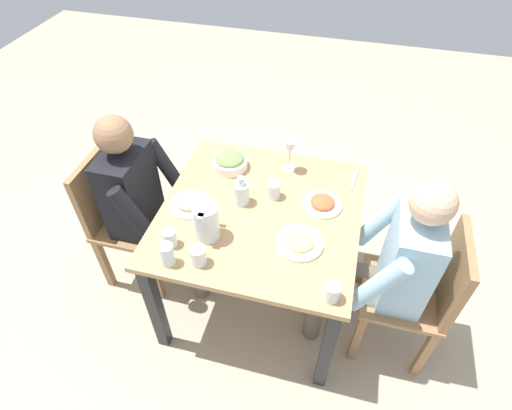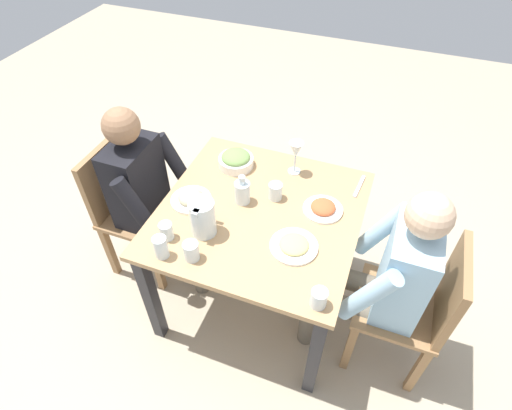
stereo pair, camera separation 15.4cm
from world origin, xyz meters
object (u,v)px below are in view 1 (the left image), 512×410
(wine_glass, at_px, (290,149))
(oil_carafe, at_px, (242,194))
(diner_near, at_px, (386,264))
(plate_rice_curry, at_px, (322,203))
(diner_far, at_px, (148,202))
(water_glass_far_right, at_px, (274,190))
(water_glass_far_left, at_px, (199,256))
(plate_fries, at_px, (299,242))
(water_pitcher, at_px, (206,221))
(dining_table, at_px, (260,226))
(salad_bowl, at_px, (230,161))
(water_glass_near_right, at_px, (332,292))
(plate_beans, at_px, (190,203))
(water_glass_center, at_px, (170,238))
(chair_near, at_px, (422,291))
(water_glass_near_left, at_px, (167,255))
(chair_far, at_px, (120,214))

(wine_glass, bearing_deg, oil_carafe, 150.47)
(diner_near, relative_size, plate_rice_curry, 5.82)
(diner_near, height_order, diner_far, same)
(diner_far, height_order, wine_glass, diner_far)
(diner_near, xyz_separation_m, oil_carafe, (0.13, 0.75, 0.16))
(diner_far, distance_m, water_glass_far_right, 0.71)
(diner_near, relative_size, water_glass_far_left, 12.39)
(diner_near, bearing_deg, plate_fries, 99.52)
(plate_fries, distance_m, oil_carafe, 0.40)
(water_pitcher, bearing_deg, diner_near, -81.51)
(dining_table, xyz_separation_m, plate_rice_curry, (0.12, -0.29, 0.13))
(plate_rice_curry, bearing_deg, salad_bowl, 72.18)
(diner_far, height_order, water_pitcher, diner_far)
(plate_fries, height_order, water_glass_near_right, water_glass_near_right)
(plate_beans, distance_m, wine_glass, 0.61)
(plate_fries, distance_m, water_glass_far_left, 0.47)
(water_glass_near_right, bearing_deg, salad_bowl, 42.80)
(water_glass_far_left, bearing_deg, water_glass_center, 67.65)
(chair_near, height_order, water_glass_near_left, chair_near)
(chair_far, height_order, oil_carafe, oil_carafe)
(salad_bowl, distance_m, plate_fries, 0.66)
(chair_far, height_order, water_glass_near_left, chair_far)
(wine_glass, bearing_deg, water_glass_near_right, -156.58)
(water_glass_far_right, relative_size, oil_carafe, 0.54)
(diner_far, bearing_deg, plate_rice_curry, -83.32)
(dining_table, xyz_separation_m, chair_near, (-0.10, -0.85, -0.14))
(salad_bowl, bearing_deg, water_glass_far_left, -174.36)
(dining_table, bearing_deg, diner_near, -98.45)
(chair_far, bearing_deg, water_glass_near_left, -128.66)
(water_glass_near_right, bearing_deg, water_glass_near_left, 89.94)
(diner_far, bearing_deg, wine_glass, -63.88)
(plate_beans, bearing_deg, water_glass_center, -178.01)
(wine_glass, bearing_deg, diner_near, -128.38)
(plate_fries, xyz_separation_m, water_glass_far_right, (0.29, 0.19, 0.03))
(salad_bowl, height_order, water_glass_near_right, salad_bowl)
(water_glass_near_left, bearing_deg, diner_near, -71.35)
(diner_near, distance_m, water_glass_near_left, 1.02)
(dining_table, relative_size, oil_carafe, 6.04)
(dining_table, height_order, oil_carafe, oil_carafe)
(salad_bowl, height_order, water_glass_center, salad_bowl)
(wine_glass, bearing_deg, salad_bowl, 101.47)
(salad_bowl, bearing_deg, water_glass_far_right, -120.43)
(plate_rice_curry, bearing_deg, water_glass_far_right, 88.97)
(water_glass_near_left, xyz_separation_m, water_glass_near_right, (-0.00, -0.72, -0.01))
(salad_bowl, relative_size, plate_beans, 0.94)
(chair_far, bearing_deg, water_glass_near_right, -108.74)
(plate_rice_curry, bearing_deg, water_glass_far_left, 136.31)
(salad_bowl, xyz_separation_m, water_glass_far_right, (-0.17, -0.29, 0.00))
(salad_bowl, relative_size, plate_fries, 0.87)
(diner_far, xyz_separation_m, water_glass_far_right, (0.11, -0.68, 0.15))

